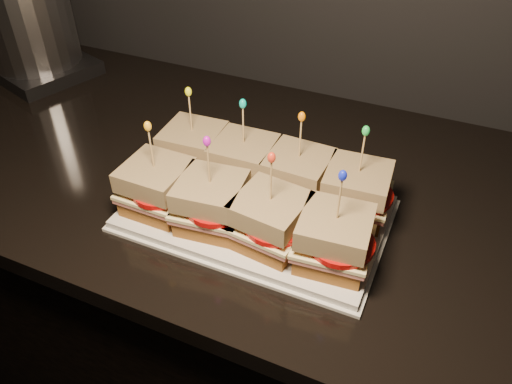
% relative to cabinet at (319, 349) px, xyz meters
% --- Properties ---
extents(cabinet, '(2.22, 0.70, 0.90)m').
position_rel_cabinet_xyz_m(cabinet, '(0.00, 0.00, 0.00)').
color(cabinet, black).
rests_on(cabinet, ground).
extents(granite_slab, '(2.26, 0.74, 0.04)m').
position_rel_cabinet_xyz_m(granite_slab, '(0.00, -0.00, 0.47)').
color(granite_slab, black).
rests_on(granite_slab, cabinet).
extents(platter, '(0.43, 0.26, 0.02)m').
position_rel_cabinet_xyz_m(platter, '(-0.11, -0.12, 0.50)').
color(platter, silver).
rests_on(platter, granite_slab).
extents(platter_rim, '(0.44, 0.28, 0.01)m').
position_rel_cabinet_xyz_m(platter_rim, '(-0.11, -0.12, 0.49)').
color(platter_rim, silver).
rests_on(platter_rim, granite_slab).
extents(sandwich_0_bread_bot, '(0.11, 0.11, 0.03)m').
position_rel_cabinet_xyz_m(sandwich_0_bread_bot, '(-0.27, -0.06, 0.52)').
color(sandwich_0_bread_bot, brown).
rests_on(sandwich_0_bread_bot, platter).
extents(sandwich_0_ham, '(0.12, 0.11, 0.01)m').
position_rel_cabinet_xyz_m(sandwich_0_ham, '(-0.27, -0.06, 0.54)').
color(sandwich_0_ham, '#C27268').
rests_on(sandwich_0_ham, sandwich_0_bread_bot).
extents(sandwich_0_cheese, '(0.12, 0.11, 0.01)m').
position_rel_cabinet_xyz_m(sandwich_0_cheese, '(-0.27, -0.06, 0.54)').
color(sandwich_0_cheese, '#FFF2A7').
rests_on(sandwich_0_cheese, sandwich_0_ham).
extents(sandwich_0_tomato, '(0.10, 0.10, 0.01)m').
position_rel_cabinet_xyz_m(sandwich_0_tomato, '(-0.26, -0.06, 0.55)').
color(sandwich_0_tomato, '#C00C0A').
rests_on(sandwich_0_tomato, sandwich_0_cheese).
extents(sandwich_0_bread_top, '(0.11, 0.11, 0.03)m').
position_rel_cabinet_xyz_m(sandwich_0_bread_top, '(-0.27, -0.06, 0.57)').
color(sandwich_0_bread_top, '#533112').
rests_on(sandwich_0_bread_top, sandwich_0_tomato).
extents(sandwich_0_pick, '(0.00, 0.00, 0.09)m').
position_rel_cabinet_xyz_m(sandwich_0_pick, '(-0.27, -0.06, 0.62)').
color(sandwich_0_pick, tan).
rests_on(sandwich_0_pick, sandwich_0_bread_top).
extents(sandwich_0_frill, '(0.01, 0.01, 0.02)m').
position_rel_cabinet_xyz_m(sandwich_0_frill, '(-0.27, -0.06, 0.66)').
color(sandwich_0_frill, yellow).
rests_on(sandwich_0_frill, sandwich_0_pick).
extents(sandwich_1_bread_bot, '(0.10, 0.10, 0.03)m').
position_rel_cabinet_xyz_m(sandwich_1_bread_bot, '(-0.17, -0.06, 0.52)').
color(sandwich_1_bread_bot, brown).
rests_on(sandwich_1_bread_bot, platter).
extents(sandwich_1_ham, '(0.11, 0.11, 0.01)m').
position_rel_cabinet_xyz_m(sandwich_1_ham, '(-0.17, -0.06, 0.54)').
color(sandwich_1_ham, '#C27268').
rests_on(sandwich_1_ham, sandwich_1_bread_bot).
extents(sandwich_1_cheese, '(0.11, 0.11, 0.01)m').
position_rel_cabinet_xyz_m(sandwich_1_cheese, '(-0.17, -0.06, 0.54)').
color(sandwich_1_cheese, '#FFF2A7').
rests_on(sandwich_1_cheese, sandwich_1_ham).
extents(sandwich_1_tomato, '(0.10, 0.10, 0.01)m').
position_rel_cabinet_xyz_m(sandwich_1_tomato, '(-0.15, -0.06, 0.55)').
color(sandwich_1_tomato, '#C00C0A').
rests_on(sandwich_1_tomato, sandwich_1_cheese).
extents(sandwich_1_bread_top, '(0.10, 0.10, 0.03)m').
position_rel_cabinet_xyz_m(sandwich_1_bread_top, '(-0.17, -0.06, 0.57)').
color(sandwich_1_bread_top, '#533112').
rests_on(sandwich_1_bread_top, sandwich_1_tomato).
extents(sandwich_1_pick, '(0.00, 0.00, 0.09)m').
position_rel_cabinet_xyz_m(sandwich_1_pick, '(-0.17, -0.06, 0.62)').
color(sandwich_1_pick, tan).
rests_on(sandwich_1_pick, sandwich_1_bread_top).
extents(sandwich_1_frill, '(0.01, 0.01, 0.02)m').
position_rel_cabinet_xyz_m(sandwich_1_frill, '(-0.17, -0.06, 0.66)').
color(sandwich_1_frill, '#03B7A4').
rests_on(sandwich_1_frill, sandwich_1_pick).
extents(sandwich_2_bread_bot, '(0.10, 0.10, 0.03)m').
position_rel_cabinet_xyz_m(sandwich_2_bread_bot, '(-0.06, -0.06, 0.52)').
color(sandwich_2_bread_bot, brown).
rests_on(sandwich_2_bread_bot, platter).
extents(sandwich_2_ham, '(0.11, 0.11, 0.01)m').
position_rel_cabinet_xyz_m(sandwich_2_ham, '(-0.06, -0.06, 0.54)').
color(sandwich_2_ham, '#C27268').
rests_on(sandwich_2_ham, sandwich_2_bread_bot).
extents(sandwich_2_cheese, '(0.11, 0.11, 0.01)m').
position_rel_cabinet_xyz_m(sandwich_2_cheese, '(-0.06, -0.06, 0.54)').
color(sandwich_2_cheese, '#FFF2A7').
rests_on(sandwich_2_cheese, sandwich_2_ham).
extents(sandwich_2_tomato, '(0.10, 0.10, 0.01)m').
position_rel_cabinet_xyz_m(sandwich_2_tomato, '(-0.05, -0.06, 0.55)').
color(sandwich_2_tomato, '#C00C0A').
rests_on(sandwich_2_tomato, sandwich_2_cheese).
extents(sandwich_2_bread_top, '(0.10, 0.10, 0.03)m').
position_rel_cabinet_xyz_m(sandwich_2_bread_top, '(-0.06, -0.06, 0.57)').
color(sandwich_2_bread_top, '#533112').
rests_on(sandwich_2_bread_top, sandwich_2_tomato).
extents(sandwich_2_pick, '(0.00, 0.00, 0.09)m').
position_rel_cabinet_xyz_m(sandwich_2_pick, '(-0.06, -0.06, 0.62)').
color(sandwich_2_pick, tan).
rests_on(sandwich_2_pick, sandwich_2_bread_top).
extents(sandwich_2_frill, '(0.01, 0.01, 0.02)m').
position_rel_cabinet_xyz_m(sandwich_2_frill, '(-0.06, -0.06, 0.66)').
color(sandwich_2_frill, orange).
rests_on(sandwich_2_frill, sandwich_2_pick).
extents(sandwich_3_bread_bot, '(0.11, 0.11, 0.03)m').
position_rel_cabinet_xyz_m(sandwich_3_bread_bot, '(0.04, -0.06, 0.52)').
color(sandwich_3_bread_bot, brown).
rests_on(sandwich_3_bread_bot, platter).
extents(sandwich_3_ham, '(0.12, 0.11, 0.01)m').
position_rel_cabinet_xyz_m(sandwich_3_ham, '(0.04, -0.06, 0.54)').
color(sandwich_3_ham, '#C27268').
rests_on(sandwich_3_ham, sandwich_3_bread_bot).
extents(sandwich_3_cheese, '(0.12, 0.12, 0.01)m').
position_rel_cabinet_xyz_m(sandwich_3_cheese, '(0.04, -0.06, 0.54)').
color(sandwich_3_cheese, '#FFF2A7').
rests_on(sandwich_3_cheese, sandwich_3_ham).
extents(sandwich_3_tomato, '(0.10, 0.10, 0.01)m').
position_rel_cabinet_xyz_m(sandwich_3_tomato, '(0.05, -0.06, 0.55)').
color(sandwich_3_tomato, '#C00C0A').
rests_on(sandwich_3_tomato, sandwich_3_cheese).
extents(sandwich_3_bread_top, '(0.11, 0.11, 0.03)m').
position_rel_cabinet_xyz_m(sandwich_3_bread_top, '(0.04, -0.06, 0.57)').
color(sandwich_3_bread_top, '#533112').
rests_on(sandwich_3_bread_top, sandwich_3_tomato).
extents(sandwich_3_pick, '(0.00, 0.00, 0.09)m').
position_rel_cabinet_xyz_m(sandwich_3_pick, '(0.04, -0.06, 0.62)').
color(sandwich_3_pick, tan).
rests_on(sandwich_3_pick, sandwich_3_bread_top).
extents(sandwich_3_frill, '(0.01, 0.01, 0.02)m').
position_rel_cabinet_xyz_m(sandwich_3_frill, '(0.04, -0.06, 0.66)').
color(sandwich_3_frill, green).
rests_on(sandwich_3_frill, sandwich_3_pick).
extents(sandwich_4_bread_bot, '(0.10, 0.10, 0.03)m').
position_rel_cabinet_xyz_m(sandwich_4_bread_bot, '(-0.27, -0.18, 0.52)').
color(sandwich_4_bread_bot, brown).
rests_on(sandwich_4_bread_bot, platter).
extents(sandwich_4_ham, '(0.11, 0.11, 0.01)m').
position_rel_cabinet_xyz_m(sandwich_4_ham, '(-0.27, -0.18, 0.54)').
color(sandwich_4_ham, '#C27268').
rests_on(sandwich_4_ham, sandwich_4_bread_bot).
extents(sandwich_4_cheese, '(0.11, 0.11, 0.01)m').
position_rel_cabinet_xyz_m(sandwich_4_cheese, '(-0.27, -0.18, 0.54)').
color(sandwich_4_cheese, '#FFF2A7').
rests_on(sandwich_4_cheese, sandwich_4_ham).
extents(sandwich_4_tomato, '(0.10, 0.10, 0.01)m').
position_rel_cabinet_xyz_m(sandwich_4_tomato, '(-0.26, -0.19, 0.55)').
color(sandwich_4_tomato, '#C00C0A').
rests_on(sandwich_4_tomato, sandwich_4_cheese).
extents(sandwich_4_bread_top, '(0.10, 0.10, 0.03)m').
position_rel_cabinet_xyz_m(sandwich_4_bread_top, '(-0.27, -0.18, 0.57)').
color(sandwich_4_bread_top, '#533112').
rests_on(sandwich_4_bread_top, sandwich_4_tomato).
extents(sandwich_4_pick, '(0.00, 0.00, 0.09)m').
position_rel_cabinet_xyz_m(sandwich_4_pick, '(-0.27, -0.18, 0.62)').
color(sandwich_4_pick, tan).
rests_on(sandwich_4_pick, sandwich_4_bread_top).
extents(sandwich_4_frill, '(0.01, 0.01, 0.02)m').
position_rel_cabinet_xyz_m(sandwich_4_frill, '(-0.27, -0.18, 0.66)').
color(sandwich_4_frill, '#F4A81B').
rests_on(sandwich_4_frill, sandwich_4_pick).
extents(sandwich_5_bread_bot, '(0.11, 0.11, 0.03)m').
position_rel_cabinet_xyz_m(sandwich_5_bread_bot, '(-0.17, -0.18, 0.52)').
color(sandwich_5_bread_bot, brown).
rests_on(sandwich_5_bread_bot, platter).
extents(sandwich_5_ham, '(0.12, 0.12, 0.01)m').
position_rel_cabinet_xyz_m(sandwich_5_ham, '(-0.17, -0.18, 0.54)').
color(sandwich_5_ham, '#C27268').
rests_on(sandwich_5_ham, sandwich_5_bread_bot).
extents(sandwich_5_cheese, '(0.12, 0.12, 0.01)m').
position_rel_cabinet_xyz_m(sandwich_5_cheese, '(-0.17, -0.18, 0.54)').
color(sandwich_5_cheese, '#FFF2A7').
rests_on(sandwich_5_cheese, sandwich_5_ham).
extents(sandwich_5_tomato, '(0.10, 0.10, 0.01)m').
position_rel_cabinet_xyz_m(sandwich_5_tomato, '(-0.15, -0.19, 0.55)').
color(sandwich_5_tomato, '#C00C0A').
rests_on(sandwich_5_tomato, sandwich_5_cheese).
extents(sandwich_5_bread_top, '(0.11, 0.11, 0.03)m').
position_rel_cabinet_xyz_m(sandwich_5_bread_top, '(-0.17, -0.18, 0.57)').
color(sandwich_5_bread_top, '#533112').
rests_on(sandwich_5_bread_top, sandwich_5_tomato).
extents(sandwich_5_pick, '(0.00, 0.00, 0.09)m').
position_rel_cabinet_xyz_m(sandwich_5_pick, '(-0.17, -0.18, 0.62)').
color(sandwich_5_pick, tan).
rests_on(sandwich_5_pick, sandwich_5_bread_top).
extents(sandwich_5_frill, '(0.01, 0.01, 0.02)m').
position_rel_cabinet_xyz_m(sandwich_5_frill, '(-0.17, -0.18, 0.66)').
color(sandwich_5_frill, '#BB11C0').
rests_on(sandwich_5_frill, sandwich_5_pick).
extents(sandwich_6_bread_bot, '(0.11, 0.11, 0.03)m').
position_rel_cabinet_xyz_m(sandwich_6_bread_bot, '(-0.06, -0.18, 0.52)').
color(sandwich_6_bread_bot, brown).
rests_on(sandwich_6_bread_bot, platter).
extents(sandwich_6_ham, '(0.12, 0.12, 0.01)m').
position_rel_cabinet_xyz_m(sandwich_6_ham, '(-0.06, -0.18, 0.54)').
color(sandwich_6_ham, '#C27268').
rests_on(sandwich_6_ham, sandwich_6_bread_bot).
extents(sandwich_6_cheese, '(0.12, 0.12, 0.01)m').
position_rel_cabinet_xyz_m(sandwich_6_cheese, '(-0.06, -0.18, 0.54)').
color(sandwich_6_cheese, '#FFF2A7').
rests_on(sandwich_6_cheese, sandwich_6_ham).
extents(sandwich_6_tomato, '(0.10, 0.10, 0.01)m').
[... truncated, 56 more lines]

